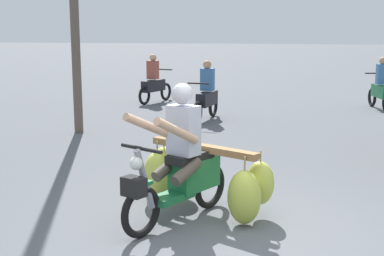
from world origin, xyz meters
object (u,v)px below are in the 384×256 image
(motorbike_distant_ahead_left, at_px, (207,96))
(motorbike_main_loaded, at_px, (190,172))
(motorbike_distant_ahead_right, at_px, (154,83))
(motorbike_distant_far_ahead, at_px, (381,89))

(motorbike_distant_ahead_left, bearing_deg, motorbike_main_loaded, -84.15)
(motorbike_main_loaded, xyz_separation_m, motorbike_distant_ahead_right, (-2.52, 8.93, 0.07))
(motorbike_distant_ahead_left, xyz_separation_m, motorbike_distant_far_ahead, (4.32, 2.19, 0.00))
(motorbike_distant_ahead_right, bearing_deg, motorbike_distant_ahead_left, -53.91)
(motorbike_distant_ahead_right, relative_size, motorbike_distant_far_ahead, 0.96)
(motorbike_distant_ahead_left, height_order, motorbike_distant_far_ahead, same)
(motorbike_main_loaded, height_order, motorbike_distant_ahead_left, motorbike_main_loaded)
(motorbike_main_loaded, relative_size, motorbike_distant_far_ahead, 1.24)
(motorbike_main_loaded, distance_m, motorbike_distant_far_ahead, 9.31)
(motorbike_distant_ahead_right, distance_m, motorbike_distant_far_ahead, 6.19)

